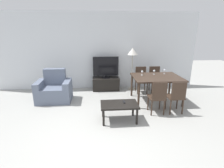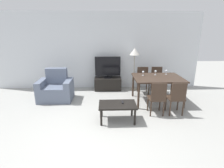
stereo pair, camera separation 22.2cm
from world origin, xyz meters
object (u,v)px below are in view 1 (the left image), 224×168
object	(u,v)px
dining_chair_far	(155,78)
floor_lamp	(133,54)
tv_stand	(106,84)
dining_chair_far_left	(141,78)
remote_primary	(124,102)
dining_chair_near	(158,96)
wine_glass_left	(165,71)
armchair	(54,90)
dining_table	(157,79)
wine_glass_center	(142,72)
tv	(106,67)
wine_glass_right	(154,71)
coffee_table	(119,106)
dining_chair_near_right	(176,96)

from	to	relation	value
dining_chair_far	floor_lamp	world-z (taller)	floor_lamp
tv_stand	dining_chair_far_left	distance (m)	1.28
dining_chair_far_left	remote_primary	bearing A→B (deg)	-115.03
dining_chair_near	dining_chair_far	world-z (taller)	same
dining_chair_far_left	wine_glass_left	bearing A→B (deg)	-42.44
dining_chair_far_left	armchair	bearing A→B (deg)	-168.85
dining_table	wine_glass_center	world-z (taller)	wine_glass_center
tv_stand	dining_table	world-z (taller)	dining_table
dining_chair_far	wine_glass_left	xyz separation A→B (m)	(0.10, -0.54, 0.38)
dining_chair_far_left	wine_glass_center	bearing A→B (deg)	-102.95
tv_stand	tv	world-z (taller)	tv
wine_glass_center	floor_lamp	bearing A→B (deg)	97.37
dining_table	dining_chair_far	size ratio (longest dim) A/B	1.60
dining_chair_far	wine_glass_right	world-z (taller)	wine_glass_right
dining_chair_near	coffee_table	bearing A→B (deg)	-165.50
dining_chair_near	wine_glass_left	size ratio (longest dim) A/B	6.01
tv	dining_chair_near	bearing A→B (deg)	-59.45
tv_stand	dining_table	bearing A→B (deg)	-39.35
tv	wine_glass_left	bearing A→B (deg)	-25.94
wine_glass_right	dining_chair_far	bearing A→B (deg)	67.33
wine_glass_left	dining_chair_near_right	bearing A→B (deg)	-95.10
dining_chair_far_left	wine_glass_center	world-z (taller)	wine_glass_center
wine_glass_center	armchair	bearing A→B (deg)	177.96
tv_stand	dining_chair_far_left	bearing A→B (deg)	-15.49
dining_chair_near_right	wine_glass_right	distance (m)	1.20
dining_chair_far	dining_chair_far_left	world-z (taller)	same
remote_primary	wine_glass_right	xyz separation A→B (m)	(1.12, 1.30, 0.43)
tv	floor_lamp	size ratio (longest dim) A/B	0.60
tv	dining_chair_near_right	xyz separation A→B (m)	(1.69, -2.04, -0.34)
armchair	wine_glass_center	bearing A→B (deg)	-2.04
tv_stand	dining_chair_near_right	size ratio (longest dim) A/B	1.08
wine_glass_right	armchair	bearing A→B (deg)	179.31
coffee_table	remote_primary	world-z (taller)	remote_primary
remote_primary	wine_glass_center	world-z (taller)	wine_glass_center
coffee_table	remote_primary	distance (m)	0.16
tv_stand	floor_lamp	world-z (taller)	floor_lamp
dining_chair_far_left	dining_chair_near	bearing A→B (deg)	-90.00
tv_stand	wine_glass_left	world-z (taller)	wine_glass_left
remote_primary	dining_chair_near	bearing A→B (deg)	11.68
dining_chair_far	remote_primary	world-z (taller)	dining_chair_far
wine_glass_center	wine_glass_right	xyz separation A→B (m)	(0.39, 0.06, 0.00)
coffee_table	wine_glass_left	bearing A→B (deg)	41.64
floor_lamp	wine_glass_center	bearing A→B (deg)	-82.63
coffee_table	dining_table	size ratio (longest dim) A/B	0.62
floor_lamp	wine_glass_left	distance (m)	1.28
wine_glass_center	wine_glass_left	bearing A→B (deg)	8.29
tv_stand	remote_primary	bearing A→B (deg)	-81.80
dining_chair_near_right	wine_glass_left	world-z (taller)	wine_glass_left
armchair	dining_table	size ratio (longest dim) A/B	0.72
wine_glass_left	wine_glass_right	xyz separation A→B (m)	(-0.35, -0.05, 0.00)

